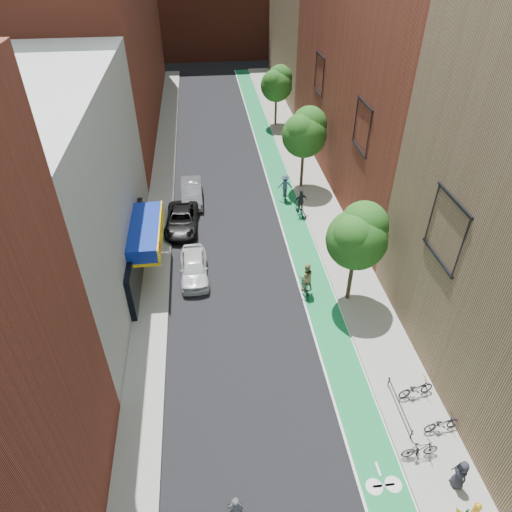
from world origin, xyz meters
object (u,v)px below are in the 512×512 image
object	(u,v)px
parked_car_white	(194,267)
cyclist_lane_near	(306,281)
cyclist_lane_far	(285,189)
fire_hydrant	(476,509)
parked_car_black	(182,220)
pedestrian	(460,474)
cyclist_lane_mid	(301,206)
parked_car_silver	(192,192)

from	to	relation	value
parked_car_white	cyclist_lane_near	distance (m)	7.06
cyclist_lane_near	cyclist_lane_far	size ratio (longest dim) A/B	1.02
cyclist_lane_near	fire_hydrant	size ratio (longest dim) A/B	2.84
cyclist_lane_near	parked_car_black	bearing A→B (deg)	-50.51
parked_car_black	cyclist_lane_near	xyz separation A→B (m)	(7.44, -8.16, 0.26)
parked_car_white	fire_hydrant	size ratio (longest dim) A/B	5.50
cyclist_lane_far	pedestrian	xyz separation A→B (m)	(2.93, -23.54, -0.06)
parked_car_black	cyclist_lane_mid	world-z (taller)	cyclist_lane_mid
parked_car_silver	cyclist_lane_far	size ratio (longest dim) A/B	2.11
parked_car_black	cyclist_lane_far	xyz separation A→B (m)	(8.14, 3.21, 0.29)
parked_car_white	cyclist_lane_mid	size ratio (longest dim) A/B	2.02
parked_car_black	cyclist_lane_near	distance (m)	11.04
cyclist_lane_near	parked_car_silver	bearing A→B (deg)	-63.89
parked_car_white	fire_hydrant	world-z (taller)	parked_car_white
parked_car_silver	cyclist_lane_near	xyz separation A→B (m)	(6.68, -12.07, 0.20)
pedestrian	parked_car_silver	bearing A→B (deg)	-158.65
parked_car_white	parked_car_silver	distance (m)	9.63
parked_car_white	pedestrian	distance (m)	17.86
cyclist_lane_near	fire_hydrant	distance (m)	13.90
pedestrian	cyclist_lane_near	bearing A→B (deg)	-165.09
parked_car_black	pedestrian	xyz separation A→B (m)	(11.07, -20.34, 0.23)
parked_car_silver	cyclist_lane_mid	bearing A→B (deg)	-22.53
fire_hydrant	parked_car_black	bearing A→B (deg)	117.54
pedestrian	fire_hydrant	size ratio (longest dim) A/B	1.97
parked_car_silver	cyclist_lane_mid	distance (m)	8.79
parked_car_silver	cyclist_lane_near	size ratio (longest dim) A/B	2.06
cyclist_lane_far	parked_car_white	bearing A→B (deg)	54.51
parked_car_black	cyclist_lane_mid	size ratio (longest dim) A/B	2.32
fire_hydrant	pedestrian	bearing A→B (deg)	97.40
cyclist_lane_far	fire_hydrant	bearing A→B (deg)	101.01
cyclist_lane_far	cyclist_lane_near	bearing A→B (deg)	90.38
cyclist_lane_far	parked_car_black	bearing A→B (deg)	25.40
parked_car_silver	pedestrian	bearing A→B (deg)	-67.75
parked_car_white	parked_car_silver	xyz separation A→B (m)	(-0.06, 9.63, 0.02)
cyclist_lane_far	fire_hydrant	world-z (taller)	cyclist_lane_far
parked_car_silver	fire_hydrant	distance (m)	27.51
parked_car_silver	cyclist_lane_mid	size ratio (longest dim) A/B	2.15
cyclist_lane_near	cyclist_lane_mid	world-z (taller)	cyclist_lane_near
parked_car_white	pedestrian	xyz separation A→B (m)	(10.25, -14.62, 0.19)
parked_car_black	parked_car_silver	bearing A→B (deg)	82.65
cyclist_lane_near	fire_hydrant	world-z (taller)	cyclist_lane_near
parked_car_white	cyclist_lane_mid	distance (m)	10.31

